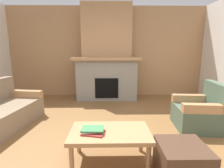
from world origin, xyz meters
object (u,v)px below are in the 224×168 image
fireplace (107,59)px  armchair (200,112)px  coffee_table (110,135)px  ottoman (182,162)px

fireplace → armchair: bearing=-50.4°
coffee_table → fireplace: bearing=91.4°
armchair → coffee_table: armchair is taller
armchair → ottoman: (-0.86, -1.30, -0.09)m
fireplace → ottoman: bearing=-75.5°
armchair → ottoman: size_ratio=1.63×
armchair → coffee_table: 1.94m
armchair → coffee_table: bearing=-148.9°
ottoman → armchair: bearing=56.5°
coffee_table → ottoman: bearing=-20.5°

